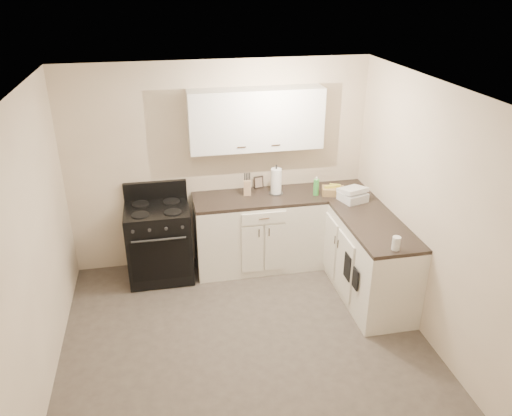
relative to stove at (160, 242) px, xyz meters
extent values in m
plane|color=#473F38|center=(0.78, -1.48, -0.46)|extent=(3.60, 3.60, 0.00)
plane|color=white|center=(0.78, -1.48, 2.04)|extent=(3.60, 3.60, 0.00)
plane|color=beige|center=(0.78, 0.32, 0.79)|extent=(3.60, 0.00, 3.60)
plane|color=beige|center=(2.58, -1.48, 0.79)|extent=(0.00, 3.60, 3.60)
plane|color=beige|center=(-1.02, -1.48, 0.79)|extent=(0.00, 3.60, 3.60)
plane|color=beige|center=(0.78, -3.28, 0.79)|extent=(3.60, 0.00, 3.60)
cube|color=silver|center=(1.20, 0.02, -0.01)|extent=(1.55, 0.60, 0.90)
cube|color=silver|center=(2.28, -0.63, -0.01)|extent=(0.60, 1.90, 0.90)
cube|color=black|center=(1.20, 0.02, 0.46)|extent=(1.55, 0.60, 0.04)
cube|color=black|center=(2.28, -0.63, 0.46)|extent=(0.60, 1.90, 0.04)
cube|color=white|center=(1.20, 0.18, 1.38)|extent=(1.55, 0.30, 0.70)
cube|color=black|center=(0.00, 0.00, 0.00)|extent=(0.74, 0.63, 0.90)
cube|color=tan|center=(1.08, 0.10, 0.57)|extent=(0.10, 0.09, 0.19)
cylinder|color=white|center=(1.43, 0.07, 0.64)|extent=(0.15, 0.15, 0.32)
cylinder|color=green|center=(1.89, -0.06, 0.58)|extent=(0.08, 0.08, 0.20)
cube|color=black|center=(1.26, 0.28, 0.56)|extent=(0.13, 0.06, 0.15)
cube|color=#AA8750|center=(2.10, -0.09, 0.52)|extent=(0.30, 0.24, 0.09)
cube|color=silver|center=(2.26, -0.31, 0.53)|extent=(0.34, 0.33, 0.10)
cylinder|color=silver|center=(2.24, -1.48, 0.55)|extent=(0.10, 0.10, 0.14)
cube|color=black|center=(1.96, -1.26, 0.05)|extent=(0.02, 0.13, 0.23)
cube|color=black|center=(1.96, -1.05, 0.06)|extent=(0.02, 0.17, 0.29)
camera|label=1|loc=(0.10, -5.31, 2.88)|focal=35.00mm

